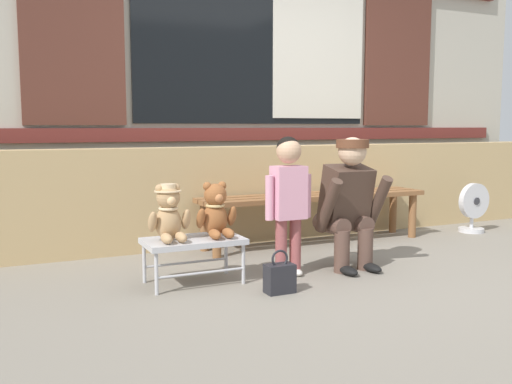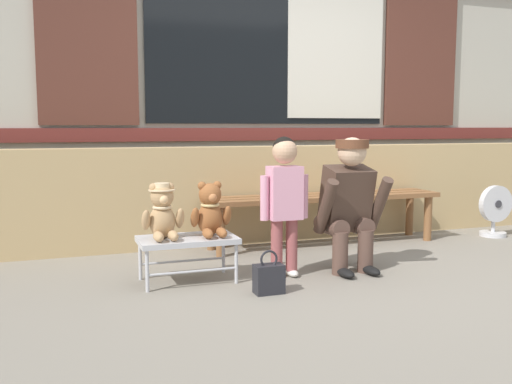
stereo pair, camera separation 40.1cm
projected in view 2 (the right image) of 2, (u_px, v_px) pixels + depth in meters
ground_plane at (367, 277)px, 3.88m from camera, size 60.00×60.00×0.00m
brick_low_wall at (287, 193)px, 5.17m from camera, size 6.42×0.25×0.85m
shop_facade at (267, 63)px, 5.51m from camera, size 6.55×0.26×3.24m
wooden_bench_long at (324, 202)px, 4.90m from camera, size 2.10×0.40×0.44m
small_display_bench at (187, 242)px, 3.74m from camera, size 0.64×0.36×0.30m
teddy_bear_with_hat at (163, 212)px, 3.67m from camera, size 0.28×0.27×0.36m
teddy_bear_plain at (211, 211)px, 3.77m from camera, size 0.28×0.26×0.36m
child_standing at (284, 191)px, 3.83m from camera, size 0.35×0.18×0.96m
adult_crouching at (349, 204)px, 4.01m from camera, size 0.50×0.49×0.95m
handbag_on_ground at (269, 278)px, 3.50m from camera, size 0.18×0.11×0.27m
floor_fan at (495, 211)px, 5.29m from camera, size 0.34×0.24×0.48m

